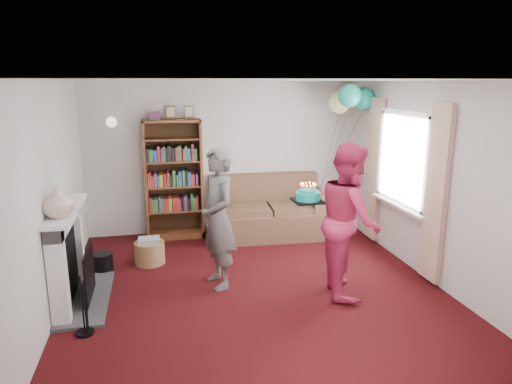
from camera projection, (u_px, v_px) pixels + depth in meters
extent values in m
plane|color=black|center=(256.00, 291.00, 5.56)|extent=(5.00, 5.00, 0.00)
cube|color=silver|center=(224.00, 157.00, 7.65)|extent=(4.50, 0.02, 2.50)
cube|color=silver|center=(46.00, 202.00, 4.79)|extent=(0.02, 5.00, 2.50)
cube|color=silver|center=(431.00, 182.00, 5.74)|extent=(0.02, 5.00, 2.50)
cube|color=white|center=(256.00, 80.00, 4.97)|extent=(4.50, 5.00, 0.01)
cube|color=#3F3F42|center=(85.00, 298.00, 5.32)|extent=(0.55, 1.40, 0.04)
cube|color=white|center=(58.00, 278.00, 4.65)|extent=(0.18, 0.14, 1.06)
cube|color=white|center=(75.00, 242.00, 5.69)|extent=(0.18, 0.14, 1.06)
cube|color=white|center=(63.00, 219.00, 5.06)|extent=(0.18, 1.24, 0.16)
cube|color=white|center=(65.00, 210.00, 5.04)|extent=(0.28, 1.35, 0.05)
cube|color=black|center=(66.00, 263.00, 5.18)|extent=(0.10, 0.80, 0.86)
cube|color=black|center=(89.00, 273.00, 5.26)|extent=(0.02, 0.70, 0.60)
cylinder|color=black|center=(82.00, 305.00, 4.53)|extent=(0.18, 0.18, 0.64)
cylinder|color=black|center=(103.00, 263.00, 6.08)|extent=(0.26, 0.26, 0.26)
cube|color=white|center=(407.00, 113.00, 6.10)|extent=(0.08, 1.30, 0.08)
cube|color=white|center=(400.00, 203.00, 6.40)|extent=(0.08, 1.30, 0.08)
cube|color=white|center=(406.00, 159.00, 6.26)|extent=(0.01, 1.15, 1.20)
cube|color=white|center=(398.00, 205.00, 6.40)|extent=(0.14, 1.32, 0.04)
cube|color=beige|center=(436.00, 194.00, 5.54)|extent=(0.07, 0.38, 2.20)
cube|color=beige|center=(374.00, 170.00, 7.10)|extent=(0.07, 0.38, 2.20)
cylinder|color=gold|center=(112.00, 120.00, 7.07)|extent=(0.04, 0.12, 0.04)
sphere|color=white|center=(111.00, 122.00, 6.99)|extent=(0.16, 0.16, 0.16)
cube|color=#472B14|center=(173.00, 177.00, 7.49)|extent=(0.91, 0.04, 1.91)
cube|color=brown|center=(146.00, 181.00, 7.22)|extent=(0.04, 0.42, 1.91)
cube|color=brown|center=(201.00, 178.00, 7.40)|extent=(0.04, 0.42, 1.91)
cube|color=brown|center=(171.00, 121.00, 7.09)|extent=(0.91, 0.42, 0.04)
cube|color=brown|center=(176.00, 233.00, 7.52)|extent=(0.91, 0.42, 0.10)
cube|color=brown|center=(175.00, 210.00, 7.43)|extent=(0.83, 0.38, 0.03)
cube|color=brown|center=(174.00, 186.00, 7.33)|extent=(0.83, 0.38, 0.02)
cube|color=brown|center=(173.00, 161.00, 7.24)|extent=(0.83, 0.38, 0.02)
cube|color=brown|center=(172.00, 139.00, 7.15)|extent=(0.83, 0.38, 0.02)
cube|color=maroon|center=(154.00, 116.00, 7.00)|extent=(0.16, 0.22, 0.12)
cube|color=brown|center=(171.00, 112.00, 7.10)|extent=(0.16, 0.02, 0.20)
cube|color=brown|center=(189.00, 112.00, 7.16)|extent=(0.16, 0.02, 0.20)
cube|color=brown|center=(268.00, 222.00, 7.54)|extent=(1.83, 0.97, 0.43)
cube|color=brown|center=(263.00, 195.00, 7.80)|extent=(1.83, 0.24, 0.75)
cube|color=brown|center=(221.00, 213.00, 7.33)|extent=(0.24, 0.92, 0.59)
cube|color=brown|center=(314.00, 207.00, 7.66)|extent=(0.24, 0.92, 0.59)
cube|color=brown|center=(245.00, 211.00, 7.32)|extent=(0.78, 0.67, 0.12)
cube|color=brown|center=(294.00, 208.00, 7.50)|extent=(0.78, 0.67, 0.12)
cylinder|color=#956645|center=(150.00, 253.00, 6.38)|extent=(0.42, 0.42, 0.31)
cube|color=beige|center=(149.00, 240.00, 6.33)|extent=(0.29, 0.23, 0.06)
imported|color=black|center=(218.00, 218.00, 5.53)|extent=(0.56, 0.71, 1.74)
imported|color=#BC254F|center=(349.00, 219.00, 5.36)|extent=(0.86, 1.01, 1.82)
cube|color=black|center=(308.00, 201.00, 5.46)|extent=(0.35, 0.35, 0.02)
cylinder|color=#0D998D|center=(308.00, 196.00, 5.44)|extent=(0.29, 0.29, 0.10)
cylinder|color=#0D998D|center=(308.00, 191.00, 5.43)|extent=(0.21, 0.21, 0.04)
cylinder|color=#D15D9C|center=(315.00, 188.00, 5.44)|extent=(0.01, 0.01, 0.09)
sphere|color=orange|center=(315.00, 184.00, 5.43)|extent=(0.02, 0.02, 0.02)
cylinder|color=#D15D9C|center=(313.00, 187.00, 5.48)|extent=(0.01, 0.01, 0.09)
sphere|color=orange|center=(313.00, 183.00, 5.47)|extent=(0.02, 0.02, 0.02)
cylinder|color=#D15D9C|center=(309.00, 187.00, 5.50)|extent=(0.01, 0.01, 0.09)
sphere|color=orange|center=(310.00, 183.00, 5.49)|extent=(0.02, 0.02, 0.02)
cylinder|color=#D15D9C|center=(306.00, 187.00, 5.50)|extent=(0.01, 0.01, 0.09)
sphere|color=orange|center=(306.00, 183.00, 5.49)|extent=(0.02, 0.02, 0.02)
cylinder|color=#D15D9C|center=(303.00, 187.00, 5.48)|extent=(0.01, 0.01, 0.09)
sphere|color=orange|center=(303.00, 183.00, 5.47)|extent=(0.02, 0.02, 0.02)
cylinder|color=#D15D9C|center=(301.00, 188.00, 5.45)|extent=(0.01, 0.01, 0.09)
sphere|color=orange|center=(301.00, 184.00, 5.43)|extent=(0.02, 0.02, 0.02)
cylinder|color=#D15D9C|center=(301.00, 189.00, 5.40)|extent=(0.01, 0.01, 0.09)
sphere|color=orange|center=(301.00, 185.00, 5.39)|extent=(0.02, 0.02, 0.02)
cylinder|color=#D15D9C|center=(303.00, 189.00, 5.36)|extent=(0.01, 0.01, 0.09)
sphere|color=orange|center=(303.00, 185.00, 5.35)|extent=(0.02, 0.02, 0.02)
cylinder|color=#D15D9C|center=(307.00, 190.00, 5.34)|extent=(0.01, 0.01, 0.09)
sphere|color=orange|center=(307.00, 186.00, 5.33)|extent=(0.02, 0.02, 0.02)
cylinder|color=#D15D9C|center=(310.00, 190.00, 5.34)|extent=(0.01, 0.01, 0.09)
sphere|color=orange|center=(311.00, 186.00, 5.33)|extent=(0.02, 0.02, 0.02)
cylinder|color=#D15D9C|center=(314.00, 190.00, 5.36)|extent=(0.01, 0.01, 0.09)
sphere|color=orange|center=(314.00, 185.00, 5.35)|extent=(0.02, 0.02, 0.02)
cylinder|color=#D15D9C|center=(315.00, 189.00, 5.40)|extent=(0.01, 0.01, 0.09)
sphere|color=orange|center=(315.00, 185.00, 5.38)|extent=(0.02, 0.02, 0.02)
sphere|color=#3F3F3F|center=(319.00, 195.00, 7.41)|extent=(0.02, 0.02, 0.02)
sphere|color=#1AA487|center=(364.00, 99.00, 7.13)|extent=(0.36, 0.36, 0.36)
sphere|color=#E3E98E|center=(339.00, 103.00, 7.25)|extent=(0.36, 0.36, 0.36)
sphere|color=#1AA487|center=(350.00, 96.00, 6.86)|extent=(0.36, 0.36, 0.36)
imported|color=beige|center=(57.00, 202.00, 4.67)|extent=(0.38, 0.38, 0.32)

